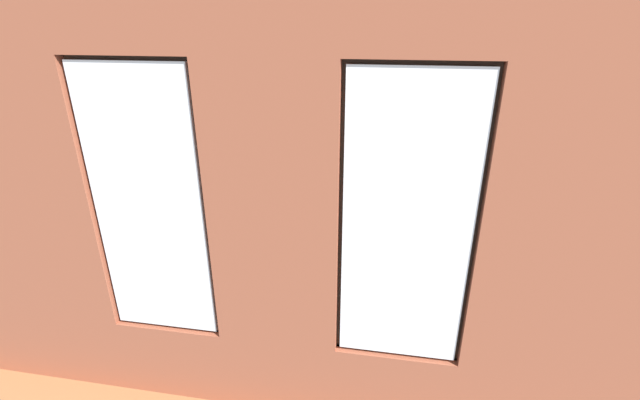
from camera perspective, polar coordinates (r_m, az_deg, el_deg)
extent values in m
cube|color=#99663D|center=(5.94, 1.02, -7.64)|extent=(6.62, 5.77, 0.10)
cube|color=#9E5138|center=(3.19, 34.95, -5.76)|extent=(1.67, 0.16, 3.32)
cube|color=#9E5138|center=(2.97, -6.24, -3.39)|extent=(0.91, 0.16, 3.32)
cube|color=#9E5138|center=(4.11, -36.86, -0.44)|extent=(1.67, 0.16, 3.32)
cube|color=#9E5138|center=(3.66, 9.62, -23.26)|extent=(0.88, 0.16, 0.69)
cube|color=#9E5138|center=(2.56, 13.94, 24.00)|extent=(0.88, 0.16, 0.55)
cube|color=white|center=(2.80, 11.45, -3.83)|extent=(0.82, 0.03, 2.02)
cube|color=#38281E|center=(2.86, 11.44, -3.29)|extent=(0.88, 0.04, 2.08)
cube|color=#9E5138|center=(4.02, -18.53, -19.27)|extent=(0.88, 0.16, 0.69)
cube|color=#9E5138|center=(3.05, -25.34, 22.35)|extent=(0.88, 0.16, 0.55)
cube|color=white|center=(3.26, -21.86, -1.19)|extent=(0.82, 0.03, 2.02)
cube|color=#38281E|center=(3.31, -21.34, -0.78)|extent=(0.88, 0.04, 2.08)
cube|color=tan|center=(3.60, -5.09, -17.10)|extent=(2.88, 0.24, 0.06)
cube|color=black|center=(2.87, -6.16, 6.04)|extent=(0.45, 0.03, 0.56)
cube|color=orange|center=(2.89, -6.08, 6.12)|extent=(0.39, 0.01, 0.50)
cube|color=white|center=(6.26, -27.35, 8.32)|extent=(0.10, 4.77, 3.32)
cube|color=black|center=(4.40, -6.86, -16.13)|extent=(2.01, 0.85, 0.42)
cube|color=black|center=(3.91, -8.51, -14.49)|extent=(2.01, 0.24, 0.38)
cube|color=black|center=(4.08, 5.45, -14.15)|extent=(0.22, 0.85, 0.24)
cube|color=black|center=(4.52, -18.19, -11.19)|extent=(0.22, 0.85, 0.24)
cube|color=#232326|center=(4.18, -1.58, -13.61)|extent=(0.72, 0.65, 0.12)
cube|color=#232326|center=(4.38, -11.92, -12.29)|extent=(0.72, 0.65, 0.12)
cube|color=black|center=(5.36, 24.79, -10.44)|extent=(0.86, 1.91, 0.42)
cube|color=black|center=(5.27, 28.93, -6.81)|extent=(0.25, 1.91, 0.38)
cube|color=black|center=(5.93, 23.47, -3.50)|extent=(0.85, 0.22, 0.24)
cube|color=black|center=(4.53, 27.87, -12.88)|extent=(0.85, 0.22, 0.24)
cube|color=#232326|center=(5.53, 24.00, -6.01)|extent=(0.65, 0.68, 0.12)
cube|color=#232326|center=(4.92, 25.82, -10.09)|extent=(0.65, 0.68, 0.12)
cube|color=olive|center=(5.70, -0.22, -3.53)|extent=(1.32, 0.82, 0.04)
cube|color=olive|center=(6.05, 5.98, -4.40)|extent=(0.07, 0.07, 0.41)
cube|color=olive|center=(6.22, -5.12, -3.54)|extent=(0.07, 0.07, 0.41)
cube|color=olive|center=(5.44, 5.42, -7.73)|extent=(0.07, 0.07, 0.41)
cube|color=olive|center=(5.63, -6.91, -6.64)|extent=(0.07, 0.07, 0.41)
cylinder|color=silver|center=(5.75, 3.59, -2.51)|extent=(0.09, 0.09, 0.11)
cylinder|color=#B7333D|center=(5.79, -1.66, -2.37)|extent=(0.08, 0.08, 0.09)
cube|color=black|center=(5.56, 0.56, -3.87)|extent=(0.18, 0.10, 0.02)
cube|color=#59595B|center=(5.66, -4.40, -3.48)|extent=(0.14, 0.16, 0.02)
cube|color=black|center=(6.51, -23.19, -3.93)|extent=(1.10, 0.42, 0.46)
cube|color=black|center=(6.41, -23.55, -1.87)|extent=(0.44, 0.20, 0.05)
cube|color=black|center=(6.38, -23.62, -1.42)|extent=(0.06, 0.04, 0.06)
cube|color=black|center=(6.26, -24.10, 1.38)|extent=(1.01, 0.04, 0.61)
cube|color=black|center=(6.28, -24.00, 1.45)|extent=(0.96, 0.01, 0.56)
cylinder|color=olive|center=(7.59, -2.27, 1.04)|extent=(0.53, 0.53, 0.28)
ellipsoid|color=white|center=(7.47, -2.31, 3.49)|extent=(1.17, 1.17, 0.47)
ellipsoid|color=navy|center=(7.45, -2.99, 4.38)|extent=(0.44, 0.44, 0.18)
cylinder|color=#47423D|center=(4.32, 13.09, -18.49)|extent=(0.34, 0.34, 0.31)
cylinder|color=brown|center=(4.06, 13.62, -14.10)|extent=(0.06, 0.06, 0.51)
cone|color=#3D8E42|center=(3.77, 11.84, -7.55)|extent=(0.45, 0.16, 0.60)
cone|color=#3D8E42|center=(3.61, 13.89, -9.89)|extent=(0.23, 0.54, 0.55)
cone|color=#3D8E42|center=(3.82, 17.74, -8.71)|extent=(0.56, 0.17, 0.52)
cone|color=#3D8E42|center=(4.03, 14.32, -6.93)|extent=(0.19, 0.59, 0.49)
cylinder|color=beige|center=(5.09, -28.31, -13.39)|extent=(0.36, 0.36, 0.37)
cylinder|color=brown|center=(4.84, -29.38, -8.72)|extent=(0.06, 0.06, 0.59)
cone|color=#1E5B28|center=(4.76, -32.52, -2.28)|extent=(0.55, 0.20, 0.61)
cone|color=#1E5B28|center=(4.44, -32.10, -3.79)|extent=(0.20, 0.54, 0.62)
cone|color=#1E5B28|center=(4.50, -28.74, -2.48)|extent=(0.49, 0.19, 0.65)
cone|color=#1E5B28|center=(4.80, -28.62, -1.86)|extent=(0.13, 0.61, 0.54)
cylinder|color=brown|center=(6.54, 18.84, -4.67)|extent=(0.13, 0.13, 0.15)
cylinder|color=brown|center=(6.49, 18.97, -3.82)|extent=(0.02, 0.02, 0.07)
ellipsoid|color=#337F38|center=(6.44, 19.11, -2.83)|extent=(0.30, 0.30, 0.18)
cylinder|color=gray|center=(4.52, 31.03, -19.65)|extent=(0.26, 0.26, 0.30)
cylinder|color=brown|center=(4.32, 31.98, -16.24)|extent=(0.05, 0.05, 0.38)
cone|color=#3D8E42|center=(4.06, 29.91, -11.88)|extent=(0.55, 0.22, 0.46)
cone|color=#3D8E42|center=(3.95, 33.72, -12.77)|extent=(0.21, 0.46, 0.55)
cone|color=#3D8E42|center=(4.11, 36.06, -12.60)|extent=(0.51, 0.36, 0.50)
cone|color=#3D8E42|center=(4.30, 34.31, -10.89)|extent=(0.47, 0.47, 0.46)
cone|color=#3D8E42|center=(4.27, 31.15, -10.55)|extent=(0.28, 0.56, 0.45)
cylinder|color=brown|center=(8.07, -13.67, 1.80)|extent=(0.26, 0.26, 0.30)
cylinder|color=brown|center=(7.97, -13.88, 3.83)|extent=(0.05, 0.05, 0.31)
cone|color=#286B2D|center=(7.94, -14.85, 6.28)|extent=(0.37, 0.19, 0.45)
cone|color=#286B2D|center=(7.81, -15.10, 5.78)|extent=(0.34, 0.39, 0.42)
cone|color=#286B2D|center=(7.71, -14.05, 5.48)|extent=(0.29, 0.45, 0.38)
cone|color=#286B2D|center=(7.76, -13.40, 5.86)|extent=(0.41, 0.30, 0.42)
cone|color=#286B2D|center=(7.86, -13.24, 6.27)|extent=(0.37, 0.22, 0.45)
cone|color=#286B2D|center=(7.96, -13.58, 6.45)|extent=(0.20, 0.37, 0.45)
cone|color=#286B2D|center=(7.99, -14.43, 6.39)|extent=(0.33, 0.35, 0.45)
cylinder|color=brown|center=(5.53, -23.62, -9.51)|extent=(0.32, 0.32, 0.36)
cylinder|color=brown|center=(5.42, -24.02, -7.40)|extent=(0.05, 0.05, 0.11)
ellipsoid|color=#3D8E42|center=(5.27, -24.56, -4.42)|extent=(0.58, 0.58, 0.52)
cylinder|color=beige|center=(6.37, 9.93, -4.49)|extent=(0.16, 0.16, 0.15)
cylinder|color=brown|center=(6.31, 10.01, -3.43)|extent=(0.02, 0.02, 0.11)
ellipsoid|color=#286B2D|center=(6.23, 10.11, -2.04)|extent=(0.34, 0.34, 0.22)
cylinder|color=gray|center=(7.68, 21.77, -0.47)|extent=(0.22, 0.22, 0.26)
cylinder|color=brown|center=(7.56, 22.16, 2.05)|extent=(0.04, 0.04, 0.46)
cone|color=#1E5B28|center=(7.37, 21.17, 5.54)|extent=(0.54, 0.19, 0.59)
cone|color=#1E5B28|center=(7.25, 21.81, 5.14)|extent=(0.50, 0.51, 0.58)
cone|color=#1E5B28|center=(7.25, 23.25, 5.05)|extent=(0.26, 0.54, 0.60)
cone|color=#1E5B28|center=(7.38, 24.18, 5.12)|extent=(0.55, 0.39, 0.59)
cone|color=#1E5B28|center=(7.58, 24.23, 5.08)|extent=(0.63, 0.38, 0.51)
cone|color=#1E5B28|center=(7.58, 22.71, 5.93)|extent=(0.27, 0.52, 0.61)
cone|color=#1E5B28|center=(7.59, 21.44, 5.70)|extent=(0.45, 0.59, 0.53)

